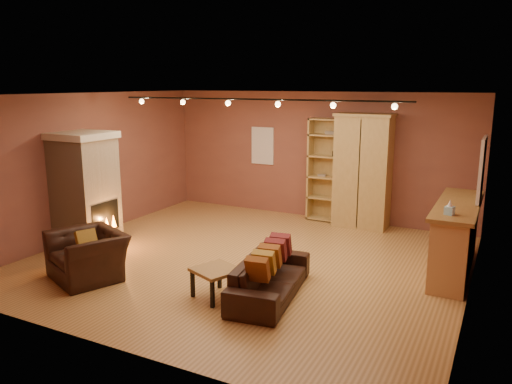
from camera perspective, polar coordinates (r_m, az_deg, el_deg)
The scene contains 16 objects.
floor at distance 8.64m, azimuth -1.01°, elevation -7.83°, with size 7.00×7.00×0.00m, color olive.
ceiling at distance 8.11m, azimuth -1.09°, elevation 11.08°, with size 7.00×7.00×0.00m, color brown.
back_wall at distance 11.19m, azimuth 6.81°, elevation 4.15°, with size 7.00×0.02×2.80m, color brown.
left_wall at distance 10.35m, azimuth -18.44°, elevation 2.94°, with size 0.02×6.50×2.80m, color brown.
right_wall at distance 7.34m, azimuth 23.87°, elevation -1.16°, with size 0.02×6.50×2.80m, color brown.
fireplace at distance 9.68m, azimuth -18.89°, elevation 0.23°, with size 1.01×0.98×2.12m.
back_window at distance 11.66m, azimuth 0.77°, elevation 5.31°, with size 0.56×0.04×0.86m, color silver.
bookcase at distance 11.00m, azimuth 8.47°, elevation 2.59°, with size 0.92×0.36×2.24m.
armoire at distance 10.60m, azimuth 12.10°, elevation 2.38°, with size 1.17×0.67×2.38m.
bar_counter at distance 8.57m, azimuth 21.83°, elevation -4.84°, with size 0.63×2.38×1.14m.
tissue_box at distance 7.63m, azimuth 21.26°, elevation -1.77°, with size 0.16×0.16×0.23m.
right_window at distance 8.67m, azimuth 24.40°, elevation 2.41°, with size 0.05×0.90×1.00m, color silver.
loveseat at distance 7.16m, azimuth 1.61°, elevation -8.90°, with size 0.81×1.94×0.78m.
armchair at distance 8.17m, azimuth -18.74°, elevation -6.05°, with size 1.32×1.11×0.98m.
coffee_table at distance 7.13m, azimuth -4.60°, elevation -9.18°, with size 0.74×0.74×0.43m.
track_rail at distance 8.29m, azimuth -0.42°, elevation 10.32°, with size 5.20×0.09×0.13m.
Camera 1 is at (3.81, -7.16, 2.98)m, focal length 35.00 mm.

